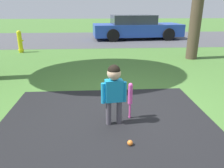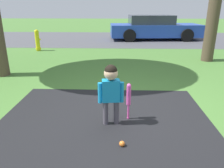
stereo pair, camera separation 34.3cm
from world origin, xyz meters
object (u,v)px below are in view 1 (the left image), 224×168
sports_ball (130,143)px  parked_car (136,28)px  baseball_bat (130,96)px  fire_hydrant (20,42)px  child (114,87)px

sports_ball → parked_car: parked_car is taller
parked_car → sports_ball: bearing=-104.7°
baseball_bat → parked_car: 8.88m
baseball_bat → sports_ball: bearing=-97.8°
fire_hydrant → child: bearing=-60.9°
child → parked_car: 9.08m
sports_ball → fire_hydrant: fire_hydrant is taller
child → sports_ball: size_ratio=12.61×
sports_ball → baseball_bat: bearing=82.2°
child → fire_hydrant: 6.35m
fire_hydrant → parked_car: 5.97m
baseball_bat → parked_car: (1.60, 8.74, 0.22)m
child → sports_ball: 0.79m
child → sports_ball: child is taller
child → baseball_bat: child is taller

